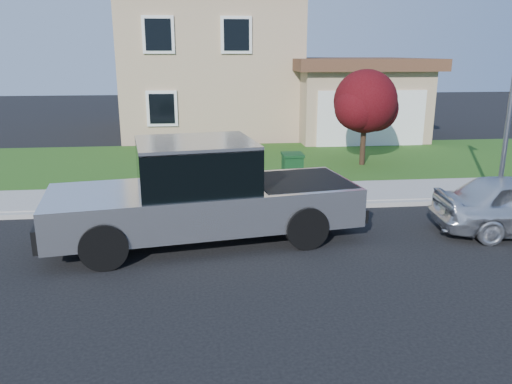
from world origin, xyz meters
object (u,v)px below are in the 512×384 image
pickup_truck (203,194)px  trash_bin (292,170)px  woman (200,182)px  ornamental_tree (366,104)px

pickup_truck → trash_bin: (2.56, 3.59, -0.36)m
woman → trash_bin: 3.42m
ornamental_tree → woman: bearing=-138.4°
pickup_truck → woman: size_ratio=3.59×
woman → ornamental_tree: ornamental_tree is taller
pickup_truck → ornamental_tree: bearing=40.3°
pickup_truck → ornamental_tree: ornamental_tree is taller
pickup_truck → trash_bin: pickup_truck is taller
pickup_truck → ornamental_tree: (5.60, 6.47, 1.18)m
ornamental_tree → trash_bin: (-3.04, -2.88, -1.55)m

